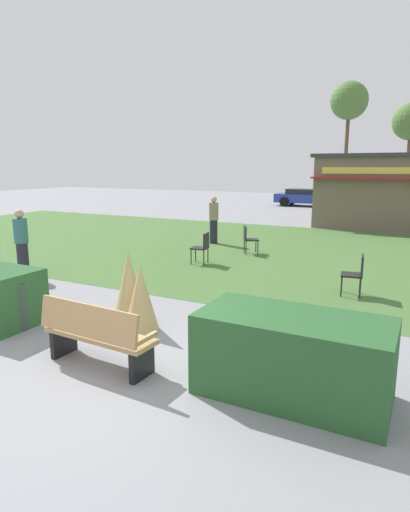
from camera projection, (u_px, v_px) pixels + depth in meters
ground_plane at (93, 383)px, 5.58m from camera, size 80.00×80.00×0.00m
lawn_patch at (298, 253)px, 13.88m from camera, size 36.00×12.00×0.01m
park_bench at (96, 335)px, 5.91m from camera, size 1.72×0.61×0.95m
hedge_right at (293, 356)px, 5.19m from camera, size 2.26×1.10×1.01m
ornamental_grass_behind_left at (129, 287)px, 7.64m from camera, size 0.62×0.62×1.28m
ornamental_grass_behind_right at (141, 298)px, 7.27m from camera, size 0.60×0.60×1.13m
trash_bin at (13, 306)px, 7.37m from camera, size 0.52×0.52×0.82m
food_kiosk at (407, 191)px, 19.63m from camera, size 7.73×4.96×3.28m
cafe_chair_west at (248, 237)px, 13.74m from camera, size 0.60×0.60×0.89m
cafe_chair_center at (356, 272)px, 9.25m from camera, size 0.50×0.50×0.89m
cafe_chair_north at (203, 246)px, 12.29m from camera, size 0.51×0.51×0.89m
person_strolling at (214, 220)px, 15.52m from camera, size 0.34×0.34×1.69m
person_standing at (22, 242)px, 10.87m from camera, size 0.34×0.34×1.69m
parked_car_west_slot at (306, 197)px, 30.22m from camera, size 4.20×2.06×1.20m
parked_car_center_slot at (380, 199)px, 28.02m from camera, size 4.30×2.25×1.20m
tree_left_bg at (349, 102)px, 32.54m from camera, size 2.80×2.80×8.98m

